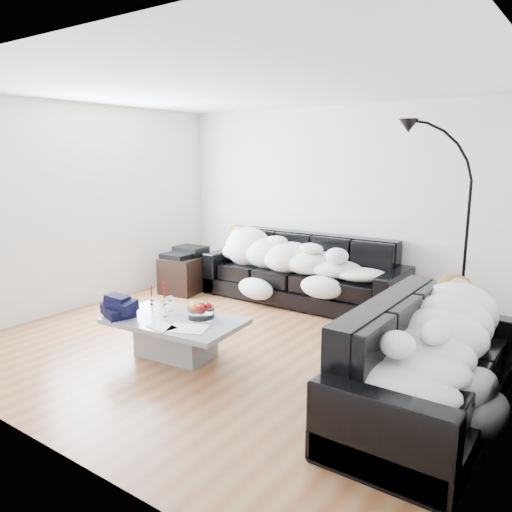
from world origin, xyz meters
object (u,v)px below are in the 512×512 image
Objects in this scene: sofa_back at (303,270)px; candle_right at (164,294)px; av_cabinet at (187,273)px; coffee_table at (175,337)px; wine_glass_b at (153,303)px; wine_glass_a at (171,304)px; sleeper_right at (432,335)px; stereo at (186,252)px; candle_left at (152,295)px; shoes at (398,364)px; fruit_bowl at (201,309)px; floor_lamp at (466,241)px; sleeper_back at (301,255)px; wine_glass_c at (165,308)px; sofa_right at (430,361)px.

sofa_back is 2.13m from candle_right.
sofa_back reaches higher than av_cabinet.
coffee_table is 8.78× the size of wine_glass_b.
wine_glass_b is (-0.17, -0.09, -0.01)m from wine_glass_a.
sleeper_right reaches higher than stereo.
av_cabinet is (-3.96, 1.57, -0.39)m from sleeper_right.
candle_left reaches higher than wine_glass_a.
wine_glass_a is (-0.28, -2.18, 0.02)m from sofa_back.
stereo is at bearing 155.41° from shoes.
candle_left reaches higher than fruit_bowl.
floor_lamp is (3.70, 0.49, 0.78)m from av_cabinet.
sleeper_back is 2.09m from candle_right.
sleeper_right reaches higher than coffee_table.
floor_lamp is (2.23, 2.36, 0.56)m from wine_glass_c.
sofa_right reaches higher than stereo.
coffee_table is at bearing 96.85° from sofa_right.
av_cabinet is (-1.38, 1.70, -0.21)m from wine_glass_a.
stereo is at bearing 136.51° from fruit_bowl.
floor_lamp is (-0.26, 2.06, 0.39)m from sleeper_right.
sleeper_right is 0.88× the size of floor_lamp.
av_cabinet is (-1.05, 1.65, -0.24)m from candle_left.
shoes is at bearing 16.89° from candle_right.
stereo is at bearing 126.53° from candle_right.
sofa_back is 6.62× the size of shoes.
coffee_table is 2.44m from av_cabinet.
candle_right is at bearing 146.99° from coffee_table.
candle_left is 1.96m from stereo.
floor_lamp is at bearing 0.23° from sofa_back.
sofa_right is 0.91m from shoes.
wine_glass_a is at bearing -59.85° from av_cabinet.
sofa_back is 2.35m from coffee_table.
wine_glass_c is at bearing -43.28° from candle_right.
sofa_back reaches higher than shoes.
wine_glass_c is (-0.20, -2.30, -0.17)m from sleeper_back.
candle_left reaches higher than wine_glass_c.
wine_glass_a reaches higher than wine_glass_b.
av_cabinet is at bearing -163.73° from sofa_back.
shoes is at bearing 26.82° from coffee_table.
floor_lamp is at bearing 43.42° from wine_glass_a.
candle_left is at bearing -66.65° from av_cabinet.
av_cabinet is (-3.49, 0.89, 0.21)m from shoes.
fruit_bowl is at bearing 11.87° from wine_glass_b.
floor_lamp reaches higher than coffee_table.
shoes is at bearing -103.50° from floor_lamp.
sleeper_back is 3.08× the size of av_cabinet.
sofa_back is 14.73× the size of wine_glass_c.
candle_right is at bearing 25.25° from candle_left.
wine_glass_b is at bearing -80.28° from candle_right.
candle_right is at bearing -62.46° from av_cabinet.
sleeper_back is (0.00, -0.05, 0.20)m from sofa_back.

